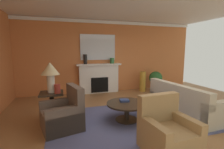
{
  "coord_description": "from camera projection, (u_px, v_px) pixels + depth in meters",
  "views": [
    {
      "loc": [
        -1.9,
        -3.77,
        1.74
      ],
      "look_at": [
        -0.43,
        1.02,
        1.0
      ],
      "focal_mm": 26.55,
      "sensor_mm": 36.0,
      "label": 1
    }
  ],
  "objects": [
    {
      "name": "ground_plane",
      "position": [
        139.0,
        117.0,
        4.37
      ],
      "size": [
        9.26,
        9.26,
        0.0
      ],
      "primitive_type": "plane",
      "color": "olive"
    },
    {
      "name": "armchair_near_window",
      "position": [
        63.0,
        115.0,
        3.66
      ],
      "size": [
        0.97,
        0.97,
        0.95
      ],
      "color": "brown",
      "rests_on": "ground_plane"
    },
    {
      "name": "ceiling_panel",
      "position": [
        136.0,
        1.0,
        4.23
      ],
      "size": [
        7.73,
        6.45,
        0.06
      ],
      "primitive_type": "cube",
      "color": "white"
    },
    {
      "name": "coffee_table",
      "position": [
        127.0,
        107.0,
        4.1
      ],
      "size": [
        1.0,
        1.0,
        0.45
      ],
      "color": "#2D2319",
      "rests_on": "ground_plane"
    },
    {
      "name": "vase_mantel_right",
      "position": [
        112.0,
        61.0,
        6.79
      ],
      "size": [
        0.17,
        0.17,
        0.23
      ],
      "primitive_type": "cylinder",
      "color": "#33703D",
      "rests_on": "fireplace"
    },
    {
      "name": "crown_moulding",
      "position": [
        108.0,
        22.0,
        6.71
      ],
      "size": [
        7.73,
        0.08,
        0.12
      ],
      "primitive_type": "cube",
      "color": "white"
    },
    {
      "name": "potted_plant",
      "position": [
        156.0,
        79.0,
        7.17
      ],
      "size": [
        0.56,
        0.56,
        0.83
      ],
      "color": "#333333",
      "rests_on": "ground_plane"
    },
    {
      "name": "sofa",
      "position": [
        184.0,
        103.0,
        4.54
      ],
      "size": [
        1.05,
        2.16,
        0.85
      ],
      "color": "#BCB299",
      "rests_on": "ground_plane"
    },
    {
      "name": "fireplace",
      "position": [
        99.0,
        79.0,
        6.79
      ],
      "size": [
        1.8,
        0.35,
        1.2
      ],
      "color": "white",
      "rests_on": "ground_plane"
    },
    {
      "name": "table_lamp",
      "position": [
        50.0,
        72.0,
        4.02
      ],
      "size": [
        0.44,
        0.44,
        0.75
      ],
      "color": "beige",
      "rests_on": "side_table"
    },
    {
      "name": "vase_mantel_left",
      "position": [
        85.0,
        59.0,
        6.46
      ],
      "size": [
        0.14,
        0.14,
        0.38
      ],
      "primitive_type": "cylinder",
      "color": "black",
      "rests_on": "fireplace"
    },
    {
      "name": "wall_fireplace",
      "position": [
        108.0,
        57.0,
        6.98
      ],
      "size": [
        7.73,
        0.12,
        2.94
      ],
      "primitive_type": "cube",
      "color": "#CC723D",
      "rests_on": "ground_plane"
    },
    {
      "name": "area_rug",
      "position": [
        127.0,
        120.0,
        4.15
      ],
      "size": [
        3.72,
        2.39,
        0.01
      ],
      "primitive_type": "cube",
      "color": "#4C517A",
      "rests_on": "ground_plane"
    },
    {
      "name": "vase_tall_corner",
      "position": [
        143.0,
        81.0,
        7.06
      ],
      "size": [
        0.26,
        0.26,
        0.84
      ],
      "primitive_type": "cylinder",
      "color": "#B7892D",
      "rests_on": "ground_plane"
    },
    {
      "name": "mantel_mirror",
      "position": [
        98.0,
        47.0,
        6.71
      ],
      "size": [
        1.43,
        0.04,
        1.02
      ],
      "primitive_type": "cube",
      "color": "silver"
    },
    {
      "name": "vase_on_side_table",
      "position": [
        57.0,
        89.0,
        4.01
      ],
      "size": [
        0.14,
        0.14,
        0.23
      ],
      "primitive_type": "cylinder",
      "color": "#9E3328",
      "rests_on": "side_table"
    },
    {
      "name": "book_red_cover",
      "position": [
        124.0,
        100.0,
        4.19
      ],
      "size": [
        0.25,
        0.21,
        0.05
      ],
      "primitive_type": "cube",
      "rotation": [
        0.0,
        0.0,
        -0.17
      ],
      "color": "navy",
      "rests_on": "coffee_table"
    },
    {
      "name": "armchair_facing_fireplace",
      "position": [
        167.0,
        134.0,
        2.85
      ],
      "size": [
        0.85,
        0.85,
        0.95
      ],
      "color": "#9E7A4C",
      "rests_on": "ground_plane"
    },
    {
      "name": "side_table",
      "position": [
        52.0,
        104.0,
        4.14
      ],
      "size": [
        0.56,
        0.56,
        0.7
      ],
      "color": "#2D2319",
      "rests_on": "ground_plane"
    }
  ]
}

